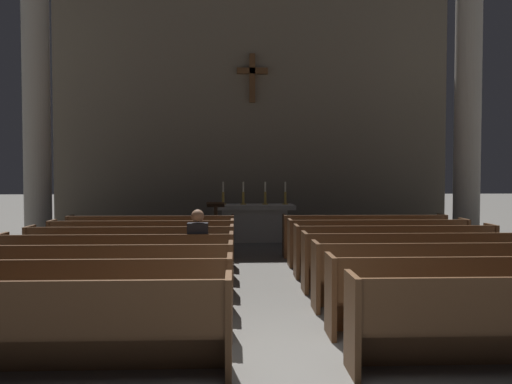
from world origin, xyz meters
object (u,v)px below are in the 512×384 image
Objects in this scene: pew_left_row_3 at (98,278)px; pew_right_row_5 at (395,251)px; pew_left_row_4 at (117,263)px; candlestick_inner_left at (243,197)px; pew_right_row_4 at (416,261)px; candlestick_outer_right at (285,197)px; pew_right_row_2 at (483,294)px; candlestick_outer_left at (223,197)px; pew_right_row_6 at (378,242)px; pew_right_row_7 at (364,235)px; column_right_second at (468,107)px; pew_left_row_5 at (131,252)px; lone_worshipper at (198,249)px; lectern at (216,226)px; pew_left_row_6 at (143,243)px; pew_left_row_2 at (72,298)px; pew_left_row_7 at (152,236)px; pew_right_row_3 at (444,275)px; altar at (254,222)px; pew_left_row_1 at (34,328)px; candlestick_inner_right at (265,197)px.

pew_right_row_5 is at bearing 25.73° from pew_left_row_3.
candlestick_inner_left is at bearing 71.47° from pew_left_row_4.
pew_right_row_4 is 6.39m from candlestick_outer_right.
pew_right_row_2 is 8.88m from candlestick_inner_left.
pew_right_row_4 is 6.99m from candlestick_outer_left.
pew_right_row_7 is at bearing 90.00° from pew_right_row_6.
candlestick_outer_right is (-4.64, 0.93, -2.37)m from column_right_second.
column_right_second is (7.85, 4.09, 3.09)m from pew_left_row_5.
pew_right_row_2 is at bearing -79.82° from candlestick_outer_right.
pew_left_row_3 is at bearing -136.06° from pew_right_row_7.
candlestick_outer_left reaches higher than pew_right_row_6.
candlestick_outer_right is (-1.51, 8.44, 0.73)m from pew_right_row_2.
candlestick_outer_left is 6.15m from lone_worshipper.
lectern reaches higher than pew_right_row_6.
pew_left_row_4 is 2.28m from pew_left_row_6.
candlestick_outer_left is 1.00× the size of candlestick_outer_right.
lone_worshipper is at bearing -147.14° from pew_right_row_6.
pew_right_row_4 and pew_right_row_5 have the same top height.
pew_right_row_4 is at bearing -55.76° from lectern.
pew_right_row_6 is 5.84× the size of candlestick_outer_right.
lectern is (1.35, 7.24, 0.07)m from pew_left_row_2.
pew_right_row_2 is at bearing -72.48° from candlestick_inner_left.
pew_left_row_3 is at bearing -136.95° from lone_worshipper.
pew_left_row_3 is 1.00× the size of pew_right_row_7.
candlestick_outer_left is at bearing 180.00° from candlestick_inner_left.
pew_left_row_2 is 8.72m from candlestick_inner_left.
pew_right_row_3 is at bearing -43.94° from pew_left_row_7.
pew_left_row_3 is 3.15× the size of lectern.
lectern is (-1.01, -1.20, 0.01)m from altar.
altar is (2.36, 9.58, 0.06)m from pew_left_row_1.
candlestick_outer_right is (3.21, 8.44, 0.73)m from pew_left_row_2.
candlestick_inner_left is at bearing 180.00° from altar.
pew_left_row_7 is 1.00× the size of pew_right_row_7.
candlestick_inner_left is 1.54m from lectern.
altar reaches higher than pew_right_row_2.
candlestick_inner_right is (-2.06, 3.88, 0.73)m from pew_right_row_6.
pew_left_row_2 is at bearing -154.27° from pew_right_row_4.
pew_left_row_1 is at bearing -103.87° from altar.
pew_left_row_3 is at bearing -113.77° from candlestick_outer_right.
pew_left_row_4 is 6.54m from candlestick_inner_left.
pew_left_row_4 is 5.84× the size of candlestick_outer_left.
candlestick_inner_right and candlestick_outer_right have the same top height.
lectern reaches higher than pew_left_row_6.
pew_left_row_3 is 5.84× the size of candlestick_inner_left.
pew_right_row_3 is at bearing 25.73° from pew_left_row_1.
column_right_second is 6.34× the size of lectern.
lectern is at bearing -130.11° from altar.
candlestick_outer_left is at bearing 61.08° from pew_left_row_7.
lectern is at bearing 63.21° from pew_left_row_6.
candlestick_inner_right reaches higher than pew_left_row_3.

